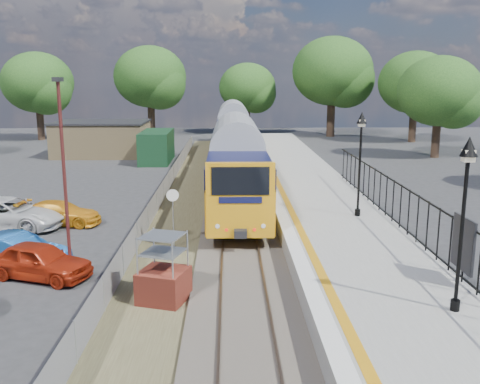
{
  "coord_description": "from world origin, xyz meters",
  "views": [
    {
      "loc": [
        -0.46,
        -17.01,
        6.88
      ],
      "look_at": [
        0.05,
        6.02,
        2.0
      ],
      "focal_mm": 40.0,
      "sensor_mm": 36.0,
      "label": 1
    }
  ],
  "objects_px": {
    "car_yellow": "(60,213)",
    "car_white": "(8,214)",
    "victorian_lamp_south": "(466,184)",
    "speed_sign": "(173,209)",
    "victorian_lamp_north": "(361,140)",
    "carpark_lamp": "(64,166)",
    "car_red": "(39,261)",
    "car_blue": "(16,252)",
    "brick_plinth": "(163,270)",
    "train": "(234,140)"
  },
  "relations": [
    {
      "from": "victorian_lamp_north",
      "to": "car_yellow",
      "type": "height_order",
      "value": "victorian_lamp_north"
    },
    {
      "from": "victorian_lamp_south",
      "to": "speed_sign",
      "type": "height_order",
      "value": "victorian_lamp_south"
    },
    {
      "from": "train",
      "to": "car_blue",
      "type": "xyz_separation_m",
      "value": [
        -8.27,
        -21.8,
        -1.68
      ]
    },
    {
      "from": "victorian_lamp_south",
      "to": "carpark_lamp",
      "type": "bearing_deg",
      "value": 155.73
    },
    {
      "from": "carpark_lamp",
      "to": "victorian_lamp_south",
      "type": "bearing_deg",
      "value": -24.27
    },
    {
      "from": "car_yellow",
      "to": "car_white",
      "type": "xyz_separation_m",
      "value": [
        -2.18,
        -0.66,
        0.16
      ]
    },
    {
      "from": "victorian_lamp_south",
      "to": "victorian_lamp_north",
      "type": "relative_size",
      "value": 1.0
    },
    {
      "from": "victorian_lamp_south",
      "to": "train",
      "type": "bearing_deg",
      "value": 101.25
    },
    {
      "from": "car_blue",
      "to": "car_red",
      "type": "bearing_deg",
      "value": -112.65
    },
    {
      "from": "speed_sign",
      "to": "brick_plinth",
      "type": "bearing_deg",
      "value": -100.89
    },
    {
      "from": "brick_plinth",
      "to": "car_blue",
      "type": "xyz_separation_m",
      "value": [
        -5.77,
        3.08,
        -0.41
      ]
    },
    {
      "from": "car_blue",
      "to": "carpark_lamp",
      "type": "bearing_deg",
      "value": -89.93
    },
    {
      "from": "speed_sign",
      "to": "car_white",
      "type": "distance_m",
      "value": 8.65
    },
    {
      "from": "victorian_lamp_north",
      "to": "carpark_lamp",
      "type": "bearing_deg",
      "value": -157.38
    },
    {
      "from": "speed_sign",
      "to": "car_yellow",
      "type": "height_order",
      "value": "speed_sign"
    },
    {
      "from": "victorian_lamp_north",
      "to": "carpark_lamp",
      "type": "relative_size",
      "value": 0.66
    },
    {
      "from": "car_blue",
      "to": "car_yellow",
      "type": "xyz_separation_m",
      "value": [
        -0.3,
        6.19,
        -0.09
      ]
    },
    {
      "from": "carpark_lamp",
      "to": "train",
      "type": "bearing_deg",
      "value": 74.72
    },
    {
      "from": "car_red",
      "to": "car_white",
      "type": "height_order",
      "value": "car_white"
    },
    {
      "from": "victorian_lamp_north",
      "to": "train",
      "type": "distance_m",
      "value": 18.54
    },
    {
      "from": "brick_plinth",
      "to": "carpark_lamp",
      "type": "distance_m",
      "value": 5.25
    },
    {
      "from": "car_red",
      "to": "car_blue",
      "type": "distance_m",
      "value": 1.47
    },
    {
      "from": "speed_sign",
      "to": "car_red",
      "type": "xyz_separation_m",
      "value": [
        -4.38,
        -3.33,
        -1.02
      ]
    },
    {
      "from": "car_yellow",
      "to": "car_white",
      "type": "relative_size",
      "value": 0.75
    },
    {
      "from": "victorian_lamp_south",
      "to": "speed_sign",
      "type": "distance_m",
      "value": 11.96
    },
    {
      "from": "speed_sign",
      "to": "victorian_lamp_south",
      "type": "bearing_deg",
      "value": -58.45
    },
    {
      "from": "carpark_lamp",
      "to": "car_red",
      "type": "height_order",
      "value": "carpark_lamp"
    },
    {
      "from": "brick_plinth",
      "to": "carpark_lamp",
      "type": "height_order",
      "value": "carpark_lamp"
    },
    {
      "from": "car_red",
      "to": "car_blue",
      "type": "relative_size",
      "value": 0.95
    },
    {
      "from": "brick_plinth",
      "to": "car_yellow",
      "type": "xyz_separation_m",
      "value": [
        -6.07,
        9.27,
        -0.5
      ]
    },
    {
      "from": "train",
      "to": "speed_sign",
      "type": "height_order",
      "value": "train"
    },
    {
      "from": "train",
      "to": "car_red",
      "type": "distance_m",
      "value": 23.87
    },
    {
      "from": "carpark_lamp",
      "to": "car_red",
      "type": "distance_m",
      "value": 3.48
    },
    {
      "from": "train",
      "to": "car_white",
      "type": "height_order",
      "value": "train"
    },
    {
      "from": "victorian_lamp_south",
      "to": "victorian_lamp_north",
      "type": "height_order",
      "value": "same"
    },
    {
      "from": "victorian_lamp_north",
      "to": "speed_sign",
      "type": "height_order",
      "value": "victorian_lamp_north"
    },
    {
      "from": "speed_sign",
      "to": "carpark_lamp",
      "type": "distance_m",
      "value": 5.09
    },
    {
      "from": "carpark_lamp",
      "to": "car_white",
      "type": "xyz_separation_m",
      "value": [
        -4.63,
        6.14,
        -3.23
      ]
    },
    {
      "from": "train",
      "to": "car_yellow",
      "type": "bearing_deg",
      "value": -118.77
    },
    {
      "from": "car_white",
      "to": "victorian_lamp_north",
      "type": "bearing_deg",
      "value": -87.0
    },
    {
      "from": "train",
      "to": "carpark_lamp",
      "type": "distance_m",
      "value": 23.29
    },
    {
      "from": "car_red",
      "to": "car_blue",
      "type": "bearing_deg",
      "value": 70.64
    },
    {
      "from": "victorian_lamp_north",
      "to": "carpark_lamp",
      "type": "xyz_separation_m",
      "value": [
        -11.42,
        -4.76,
        -0.33
      ]
    },
    {
      "from": "victorian_lamp_south",
      "to": "train",
      "type": "xyz_separation_m",
      "value": [
        -5.5,
        27.65,
        -1.96
      ]
    },
    {
      "from": "speed_sign",
      "to": "car_blue",
      "type": "relative_size",
      "value": 0.62
    },
    {
      "from": "victorian_lamp_south",
      "to": "brick_plinth",
      "type": "bearing_deg",
      "value": 160.85
    },
    {
      "from": "speed_sign",
      "to": "car_blue",
      "type": "height_order",
      "value": "speed_sign"
    },
    {
      "from": "train",
      "to": "carpark_lamp",
      "type": "xyz_separation_m",
      "value": [
        -6.12,
        -22.41,
        1.62
      ]
    },
    {
      "from": "victorian_lamp_north",
      "to": "speed_sign",
      "type": "relative_size",
      "value": 1.84
    },
    {
      "from": "car_red",
      "to": "car_white",
      "type": "distance_m",
      "value": 7.4
    }
  ]
}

